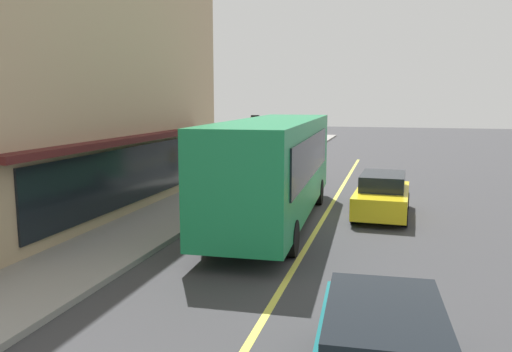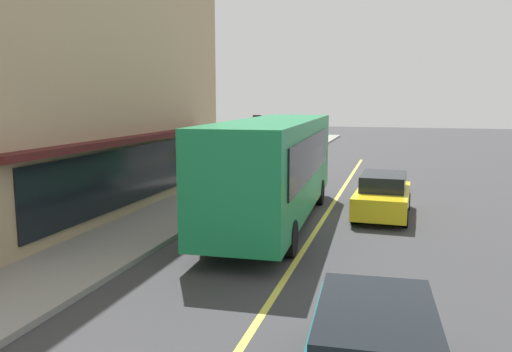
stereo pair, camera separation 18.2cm
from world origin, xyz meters
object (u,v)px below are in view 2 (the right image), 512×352
object	(u,v)px
bus	(275,165)
car_yellow	(383,196)
pedestrian_near_storefront	(253,161)
traffic_light	(257,131)

from	to	relation	value
bus	car_yellow	bearing A→B (deg)	-58.81
car_yellow	pedestrian_near_storefront	world-z (taller)	pedestrian_near_storefront
traffic_light	car_yellow	xyz separation A→B (m)	(-6.82, -6.57, -1.79)
car_yellow	pedestrian_near_storefront	size ratio (longest dim) A/B	2.71
traffic_light	pedestrian_near_storefront	size ratio (longest dim) A/B	1.98
car_yellow	traffic_light	bearing A→B (deg)	43.94
pedestrian_near_storefront	bus	bearing A→B (deg)	-159.07
traffic_light	car_yellow	bearing A→B (deg)	-136.06
bus	pedestrian_near_storefront	bearing A→B (deg)	20.93
bus	traffic_light	size ratio (longest dim) A/B	3.51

